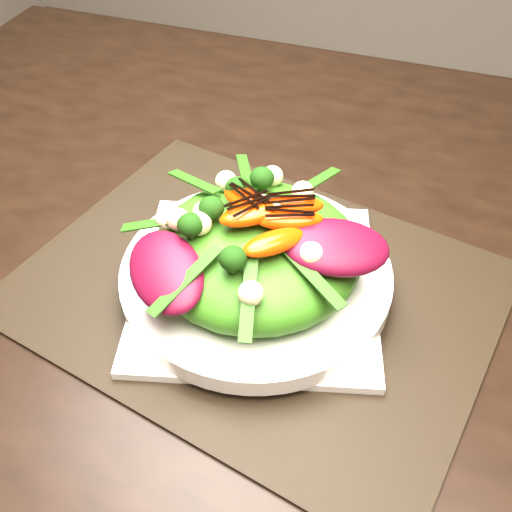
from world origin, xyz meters
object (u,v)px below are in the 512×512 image
(salad_bowl, at_px, (256,274))
(lettuce_mound, at_px, (256,251))
(placemat, at_px, (256,288))
(plate_base, at_px, (256,284))
(orange_segment, at_px, (245,192))
(dining_table, at_px, (454,297))

(salad_bowl, height_order, lettuce_mound, lettuce_mound)
(placemat, bearing_deg, lettuce_mound, -165.96)
(lettuce_mound, bearing_deg, salad_bowl, 0.00)
(placemat, height_order, salad_bowl, salad_bowl)
(plate_base, height_order, lettuce_mound, lettuce_mound)
(plate_base, height_order, orange_segment, orange_segment)
(salad_bowl, relative_size, lettuce_mound, 1.32)
(salad_bowl, distance_m, orange_segment, 0.08)
(salad_bowl, height_order, orange_segment, orange_segment)
(dining_table, relative_size, plate_base, 6.95)
(dining_table, bearing_deg, placemat, -158.53)
(plate_base, relative_size, salad_bowl, 0.89)
(dining_table, distance_m, salad_bowl, 0.21)
(dining_table, bearing_deg, plate_base, -158.53)
(plate_base, bearing_deg, placemat, 26.57)
(orange_segment, bearing_deg, salad_bowl, -55.98)
(lettuce_mound, distance_m, orange_segment, 0.06)
(dining_table, relative_size, salad_bowl, 6.19)
(orange_segment, bearing_deg, lettuce_mound, -55.98)
(salad_bowl, xyz_separation_m, lettuce_mound, (-0.00, 0.00, 0.03))
(placemat, relative_size, lettuce_mound, 2.26)
(dining_table, height_order, salad_bowl, dining_table)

